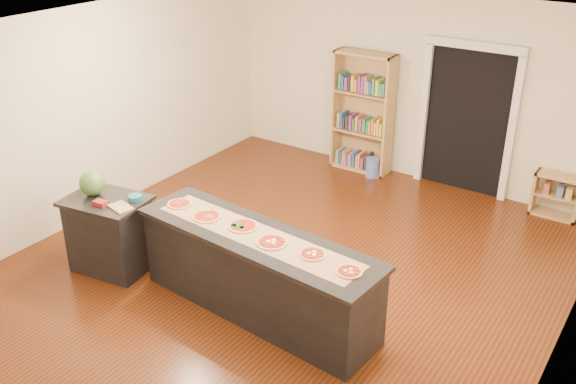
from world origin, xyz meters
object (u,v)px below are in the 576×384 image
Objects in this scene: low_shelf at (556,196)px; waste_bin at (372,167)px; side_counter at (110,234)px; watermelon at (92,183)px; kitchen_island at (257,274)px; bookshelf at (363,113)px.

waste_bin is (-2.67, -0.20, -0.16)m from low_shelf.
watermelon is at bearing 170.06° from side_counter.
watermelon reaches higher than low_shelf.
side_counter is (-1.93, -0.27, -0.01)m from kitchen_island.
bookshelf is (1.05, 4.23, 0.48)m from side_counter.
low_shelf is at bearing 0.67° from bookshelf.
side_counter is 0.49× the size of bookshelf.
bookshelf is 4.41m from watermelon.
waste_bin is 4.44m from watermelon.
kitchen_island is 2.22m from watermelon.
low_shelf is 2.10× the size of watermelon.
kitchen_island is at bearing -77.48° from bookshelf.
bookshelf is 3.05× the size of low_shelf.
side_counter is 4.39m from bookshelf.
low_shelf is (2.98, 0.03, -0.63)m from bookshelf.
kitchen_island reaches higher than waste_bin.
bookshelf reaches higher than kitchen_island.
watermelon is (-4.22, -4.26, 0.75)m from low_shelf.
kitchen_island is 1.95m from side_counter.
side_counter is at bearing -167.41° from kitchen_island.
kitchen_island reaches higher than side_counter.
waste_bin is at bearing -28.47° from bookshelf.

